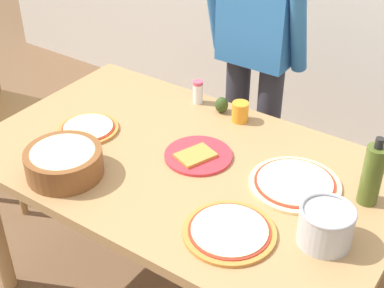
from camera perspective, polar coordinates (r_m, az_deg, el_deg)
name	(u,v)px	position (r m, az deg, el deg)	size (l,w,h in m)	color
dining_table	(185,180)	(2.14, -0.76, -3.76)	(1.60, 0.96, 0.76)	#A37A4C
person_cook	(257,43)	(2.61, 6.72, 10.35)	(0.49, 0.25, 1.62)	#2D2D38
pizza_raw_on_board	(295,183)	(1.99, 10.57, -4.03)	(0.33, 0.33, 0.02)	beige
pizza_cooked_on_tray	(88,128)	(2.30, -10.65, 1.59)	(0.25, 0.25, 0.02)	#C67A33
pizza_second_cooked	(229,231)	(1.77, 3.89, -9.00)	(0.30, 0.30, 0.02)	#C67A33
plate_with_slice	(198,155)	(2.10, 0.61, -1.19)	(0.26, 0.26, 0.02)	red
popcorn_bowl	(64,160)	(2.03, -13.10, -1.62)	(0.28, 0.28, 0.11)	brown
olive_oil_bottle	(372,174)	(1.92, 18.11, -3.01)	(0.07, 0.07, 0.26)	#47561E
steel_pot	(326,225)	(1.75, 13.65, -8.16)	(0.17, 0.17, 0.13)	#B7B7BC
cup_orange	(240,112)	(2.31, 4.99, 3.33)	(0.07, 0.07, 0.09)	orange
salt_shaker	(198,92)	(2.43, 0.61, 5.39)	(0.04, 0.04, 0.11)	white
avocado	(222,105)	(2.37, 3.08, 4.06)	(0.06, 0.06, 0.07)	#2D4219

